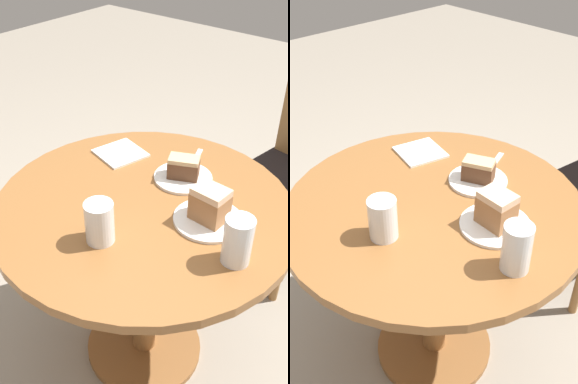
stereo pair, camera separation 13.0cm
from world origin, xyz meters
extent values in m
plane|color=gray|center=(0.00, 0.00, 0.00)|extent=(8.00, 8.00, 0.00)
cylinder|color=brown|center=(0.00, 0.00, 0.01)|extent=(0.44, 0.44, 0.03)
cylinder|color=brown|center=(0.00, 0.00, 0.35)|extent=(0.09, 0.09, 0.66)
cylinder|color=brown|center=(0.00, 0.00, 0.70)|extent=(0.92, 0.92, 0.03)
cylinder|color=olive|center=(-0.08, 0.61, 0.20)|extent=(0.04, 0.04, 0.41)
cylinder|color=olive|center=(0.28, 0.55, 0.20)|extent=(0.04, 0.04, 0.41)
cylinder|color=olive|center=(-0.02, 1.03, 0.20)|extent=(0.04, 0.04, 0.41)
cube|color=black|center=(0.13, 0.79, 0.42)|extent=(0.47, 0.52, 0.03)
cylinder|color=white|center=(0.01, 0.18, 0.72)|extent=(0.19, 0.19, 0.01)
cylinder|color=white|center=(0.20, 0.05, 0.72)|extent=(0.20, 0.20, 0.01)
cube|color=brown|center=(0.01, 0.18, 0.75)|extent=(0.12, 0.10, 0.06)
cube|color=tan|center=(0.01, 0.18, 0.79)|extent=(0.11, 0.10, 0.01)
cube|color=#9E6B42|center=(0.20, 0.05, 0.76)|extent=(0.10, 0.08, 0.08)
cube|color=beige|center=(0.20, 0.05, 0.82)|extent=(0.10, 0.08, 0.02)
cylinder|color=beige|center=(0.02, -0.20, 0.76)|extent=(0.07, 0.07, 0.09)
cylinder|color=white|center=(0.02, -0.20, 0.77)|extent=(0.08, 0.08, 0.12)
cylinder|color=silver|center=(0.34, -0.04, 0.75)|extent=(0.07, 0.07, 0.08)
cylinder|color=white|center=(0.34, -0.04, 0.78)|extent=(0.08, 0.08, 0.14)
cube|color=white|center=(-0.25, 0.17, 0.72)|extent=(0.19, 0.19, 0.01)
cube|color=silver|center=(-0.02, 0.30, 0.72)|extent=(0.07, 0.16, 0.00)
camera|label=1|loc=(0.70, -0.84, 1.53)|focal=42.00mm
camera|label=2|loc=(0.80, -0.75, 1.53)|focal=42.00mm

